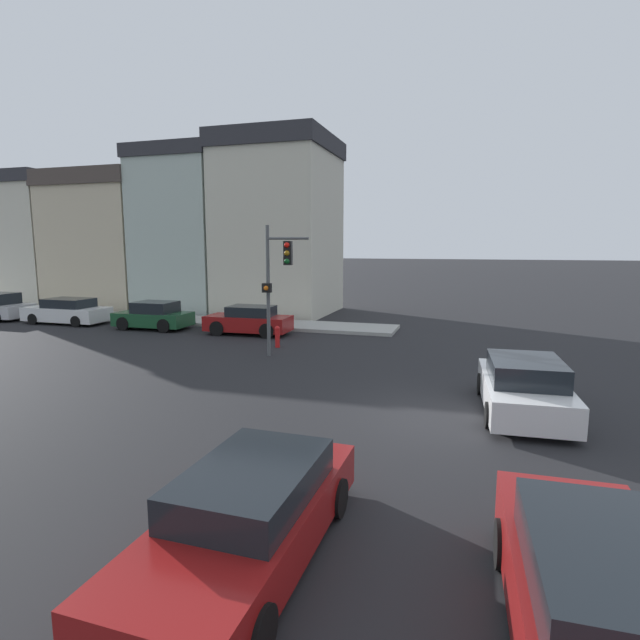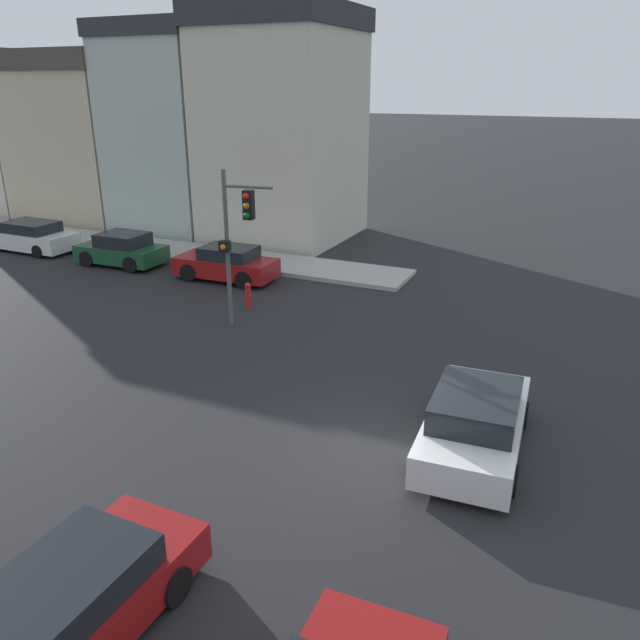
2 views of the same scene
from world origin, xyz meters
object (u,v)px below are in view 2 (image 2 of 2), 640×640
at_px(parked_car_1, 122,250).
at_px(fire_hydrant, 248,294).
at_px(traffic_signal, 237,227).
at_px(crossing_car_0, 475,422).
at_px(crossing_car_1, 58,619).
at_px(parked_car_2, 30,237).
at_px(parked_car_0, 227,264).

bearing_deg(parked_car_1, fire_hydrant, 161.33).
bearing_deg(parked_car_1, traffic_signal, 153.22).
xyz_separation_m(traffic_signal, crossing_car_0, (-4.31, -8.53, -2.60)).
bearing_deg(crossing_car_1, fire_hydrant, -158.64).
height_order(crossing_car_1, parked_car_2, parked_car_2).
distance_m(traffic_signal, parked_car_2, 15.16).
distance_m(parked_car_1, fire_hydrant, 8.29).
relative_size(crossing_car_0, parked_car_0, 1.09).
distance_m(parked_car_0, fire_hydrant, 3.55).
xyz_separation_m(crossing_car_0, crossing_car_1, (-7.63, 4.14, -0.06)).
distance_m(crossing_car_0, crossing_car_1, 8.69).
bearing_deg(traffic_signal, fire_hydrant, -165.53).
height_order(crossing_car_1, parked_car_0, parked_car_0).
distance_m(crossing_car_0, parked_car_0, 14.45).
distance_m(traffic_signal, crossing_car_1, 13.00).
bearing_deg(parked_car_1, parked_car_2, -2.59).
relative_size(traffic_signal, parked_car_0, 1.22).
distance_m(parked_car_2, fire_hydrant, 13.87).
bearing_deg(parked_car_2, parked_car_1, 178.66).
height_order(traffic_signal, parked_car_0, traffic_signal).
relative_size(crossing_car_0, parked_car_2, 0.97).
height_order(traffic_signal, parked_car_2, traffic_signal).
bearing_deg(crossing_car_0, parked_car_0, 50.88).
height_order(traffic_signal, crossing_car_0, traffic_signal).
xyz_separation_m(crossing_car_0, fire_hydrant, (5.94, 9.22, -0.20)).
xyz_separation_m(crossing_car_1, parked_car_1, (16.08, 12.97, 0.05)).
distance_m(crossing_car_1, parked_car_1, 20.66).
distance_m(parked_car_0, parked_car_1, 5.39).
relative_size(traffic_signal, crossing_car_0, 1.11).
distance_m(traffic_signal, parked_car_1, 9.88).
height_order(crossing_car_1, fire_hydrant, crossing_car_1).
distance_m(traffic_signal, fire_hydrant, 3.31).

